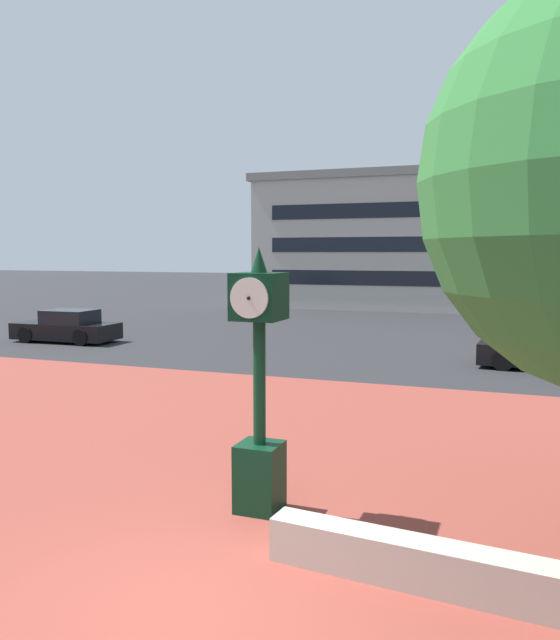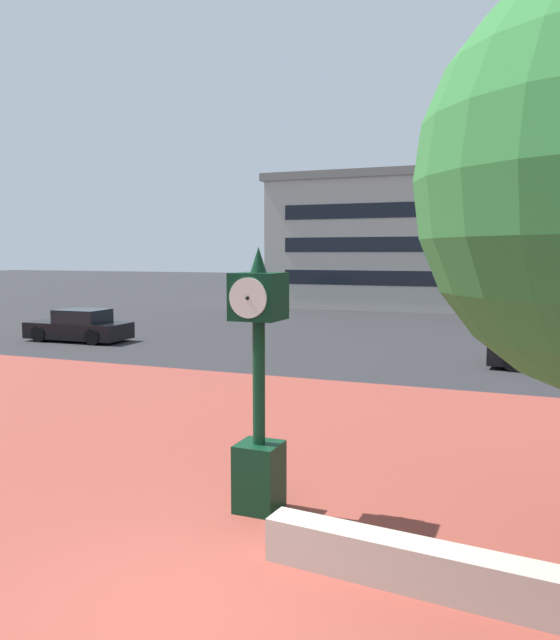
# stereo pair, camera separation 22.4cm
# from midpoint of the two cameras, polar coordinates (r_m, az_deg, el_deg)

# --- Properties ---
(ground_plane) EXTENTS (200.00, 200.00, 0.00)m
(ground_plane) POSITION_cam_midpoint_polar(r_m,az_deg,el_deg) (7.02, -8.93, -23.90)
(ground_plane) COLOR #262628
(plaza_brick_paving) EXTENTS (44.00, 15.29, 0.01)m
(plaza_brick_paving) POSITION_cam_midpoint_polar(r_m,az_deg,el_deg) (10.06, 1.59, -14.30)
(plaza_brick_paving) COLOR brown
(plaza_brick_paving) RESTS_ON ground
(planter_wall) EXTENTS (3.22, 0.73, 0.50)m
(planter_wall) POSITION_cam_midpoint_polar(r_m,az_deg,el_deg) (7.27, 10.94, -20.62)
(planter_wall) COLOR #ADA393
(planter_wall) RESTS_ON ground
(street_clock) EXTENTS (0.63, 0.75, 3.58)m
(street_clock) POSITION_cam_midpoint_polar(r_m,az_deg,el_deg) (8.56, -2.62, -6.39)
(street_clock) COLOR black
(street_clock) RESTS_ON ground
(car_street_mid) EXTENTS (4.17, 2.06, 1.28)m
(car_street_mid) POSITION_cam_midpoint_polar(r_m,az_deg,el_deg) (20.82, 22.92, -2.55)
(car_street_mid) COLOR black
(car_street_mid) RESTS_ON ground
(car_street_far) EXTENTS (4.16, 1.92, 1.28)m
(car_street_far) POSITION_cam_midpoint_polar(r_m,az_deg,el_deg) (26.58, -18.81, -0.65)
(car_street_far) COLOR black
(car_street_far) RESTS_ON ground
(civic_building) EXTENTS (29.60, 13.37, 8.58)m
(civic_building) POSITION_cam_midpoint_polar(r_m,az_deg,el_deg) (44.34, 18.43, 6.73)
(civic_building) COLOR #B2ADA3
(civic_building) RESTS_ON ground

